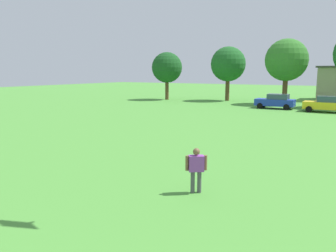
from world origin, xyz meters
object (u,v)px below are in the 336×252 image
Objects in this scene: tree_center at (287,60)px; tree_left at (228,64)px; tree_far_left at (167,68)px; parked_car_yellow_1 at (326,104)px; adult_bystander at (196,166)px; parked_car_blue_0 at (276,101)px.

tree_left is at bearing 169.77° from tree_center.
parked_car_yellow_1 is at bearing -13.62° from tree_far_left.
parked_car_yellow_1 is 23.45m from tree_far_left.
parked_car_yellow_1 is 0.52× the size of tree_center.
tree_left reaches higher than tree_far_left.
adult_bystander is 0.22× the size of tree_far_left.
adult_bystander is at bearing 97.26° from parked_car_blue_0.
adult_bystander is 35.07m from tree_center.
parked_car_blue_0 and parked_car_yellow_1 have the same top height.
parked_car_yellow_1 is (5.36, -0.94, 0.00)m from parked_car_blue_0.
parked_car_blue_0 is 1.00× the size of parked_car_yellow_1.
parked_car_blue_0 is 0.52× the size of tree_center.
tree_left is at bearing 73.77° from adult_bystander.
tree_center is at bearing -10.23° from tree_left.
parked_car_yellow_1 is 9.91m from tree_center.
parked_car_yellow_1 is at bearing -50.47° from tree_center.
tree_left is at bearing 17.77° from tree_far_left.
parked_car_blue_0 is at bearing -40.51° from tree_left.
adult_bystander is at bearing -58.04° from tree_far_left.
tree_left reaches higher than adult_bystander.
adult_bystander is 0.37× the size of parked_car_yellow_1.
parked_car_yellow_1 is 0.55× the size of tree_left.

